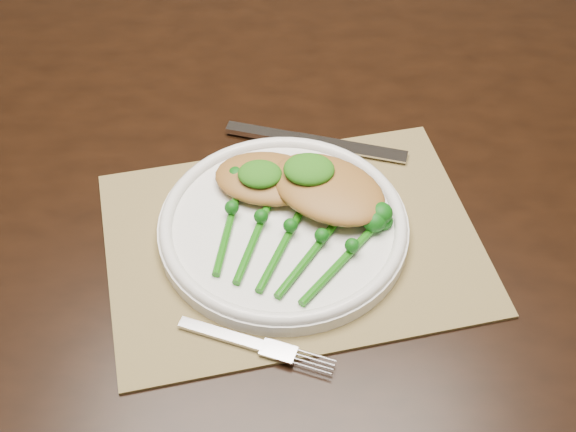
# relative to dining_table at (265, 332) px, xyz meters

# --- Properties ---
(dining_table) EXTENTS (1.66, 1.01, 0.75)m
(dining_table) POSITION_rel_dining_table_xyz_m (0.00, 0.00, 0.00)
(dining_table) COLOR black
(dining_table) RESTS_ON ground
(placemat) EXTENTS (0.48, 0.40, 0.00)m
(placemat) POSITION_rel_dining_table_xyz_m (0.05, -0.13, 0.37)
(placemat) COLOR olive
(placemat) RESTS_ON dining_table
(dinner_plate) EXTENTS (0.28, 0.28, 0.03)m
(dinner_plate) POSITION_rel_dining_table_xyz_m (0.04, -0.12, 0.39)
(dinner_plate) COLOR white
(dinner_plate) RESTS_ON placemat
(knife) EXTENTS (0.23, 0.06, 0.01)m
(knife) POSITION_rel_dining_table_xyz_m (0.05, 0.03, 0.38)
(knife) COLOR silver
(knife) RESTS_ON placemat
(fork) EXTENTS (0.16, 0.06, 0.01)m
(fork) POSITION_rel_dining_table_xyz_m (0.03, -0.27, 0.38)
(fork) COLOR silver
(fork) RESTS_ON placemat
(chicken_fillet_left) EXTENTS (0.13, 0.10, 0.02)m
(chicken_fillet_left) POSITION_rel_dining_table_xyz_m (0.02, -0.06, 0.41)
(chicken_fillet_left) COLOR olive
(chicken_fillet_left) RESTS_ON dinner_plate
(chicken_fillet_right) EXTENTS (0.17, 0.15, 0.03)m
(chicken_fillet_right) POSITION_rel_dining_table_xyz_m (0.09, -0.08, 0.41)
(chicken_fillet_right) COLOR olive
(chicken_fillet_right) RESTS_ON dinner_plate
(pesto_dollop_left) EXTENTS (0.05, 0.04, 0.02)m
(pesto_dollop_left) POSITION_rel_dining_table_xyz_m (0.01, -0.07, 0.42)
(pesto_dollop_left) COLOR #154D0B
(pesto_dollop_left) RESTS_ON chicken_fillet_left
(pesto_dollop_right) EXTENTS (0.06, 0.05, 0.02)m
(pesto_dollop_right) POSITION_rel_dining_table_xyz_m (0.06, -0.07, 0.43)
(pesto_dollop_right) COLOR #154D0B
(pesto_dollop_right) RESTS_ON chicken_fillet_right
(broccolini_bundle) EXTENTS (0.20, 0.21, 0.04)m
(broccolini_bundle) POSITION_rel_dining_table_xyz_m (0.04, -0.15, 0.40)
(broccolini_bundle) COLOR #145B0C
(broccolini_bundle) RESTS_ON dinner_plate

